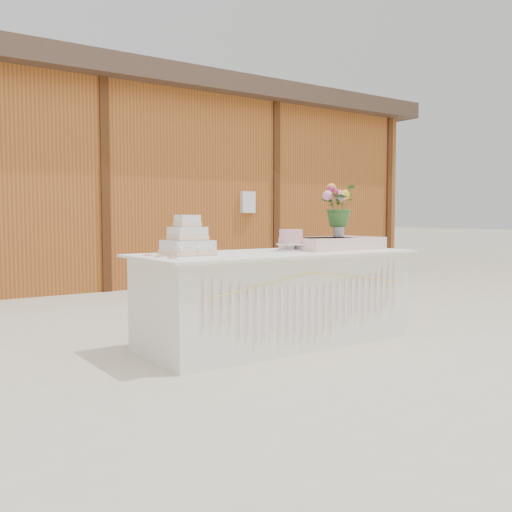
{
  "coord_description": "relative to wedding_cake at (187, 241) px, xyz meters",
  "views": [
    {
      "loc": [
        -2.87,
        -3.8,
        1.07
      ],
      "look_at": [
        0.0,
        0.3,
        0.72
      ],
      "focal_mm": 40.0,
      "sensor_mm": 36.0,
      "label": 1
    }
  ],
  "objects": [
    {
      "name": "loose_flowers",
      "position": [
        -0.22,
        -0.07,
        -0.1
      ],
      "size": [
        0.2,
        0.39,
        0.02
      ],
      "primitive_type": null,
      "rotation": [
        0.0,
        0.0,
        0.13
      ],
      "color": "pink",
      "rests_on": "cake_table"
    },
    {
      "name": "flower_vase",
      "position": [
        1.53,
        -0.05,
        0.08
      ],
      "size": [
        0.1,
        0.1,
        0.14
      ],
      "primitive_type": "cylinder",
      "color": "#ACABB0",
      "rests_on": "satin_runner"
    },
    {
      "name": "bouquet",
      "position": [
        1.53,
        -0.05,
        0.34
      ],
      "size": [
        0.43,
        0.4,
        0.38
      ],
      "primitive_type": "imported",
      "rotation": [
        0.0,
        0.0,
        0.39
      ],
      "color": "#305F26",
      "rests_on": "flower_vase"
    },
    {
      "name": "ground",
      "position": [
        0.78,
        -0.11,
        -0.88
      ],
      "size": [
        80.0,
        80.0,
        0.0
      ],
      "primitive_type": "plane",
      "color": "beige",
      "rests_on": "ground"
    },
    {
      "name": "pink_cake_stand",
      "position": [
        0.98,
        -0.06,
        -0.0
      ],
      "size": [
        0.26,
        0.26,
        0.19
      ],
      "color": "white",
      "rests_on": "cake_table"
    },
    {
      "name": "satin_runner",
      "position": [
        1.45,
        -0.07,
        -0.05
      ],
      "size": [
        0.88,
        0.52,
        0.11
      ],
      "primitive_type": "cube",
      "rotation": [
        0.0,
        0.0,
        0.02
      ],
      "color": "beige",
      "rests_on": "cake_table"
    },
    {
      "name": "barn",
      "position": [
        0.77,
        5.89,
        0.8
      ],
      "size": [
        12.6,
        4.6,
        3.3
      ],
      "color": "#96571F",
      "rests_on": "ground"
    },
    {
      "name": "wedding_cake",
      "position": [
        0.0,
        0.0,
        0.0
      ],
      "size": [
        0.36,
        0.36,
        0.31
      ],
      "rotation": [
        0.0,
        0.0,
        -0.04
      ],
      "color": "silver",
      "rests_on": "cake_table"
    },
    {
      "name": "cake_table",
      "position": [
        0.78,
        -0.11,
        -0.49
      ],
      "size": [
        2.4,
        1.0,
        0.77
      ],
      "color": "white",
      "rests_on": "ground"
    }
  ]
}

